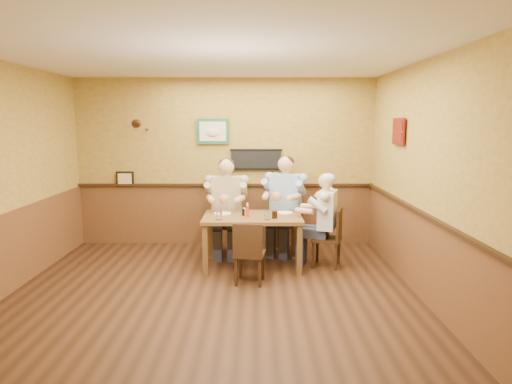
{
  "coord_description": "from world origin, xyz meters",
  "views": [
    {
      "loc": [
        0.53,
        -5.2,
        2.08
      ],
      "look_at": [
        0.52,
        1.15,
        1.1
      ],
      "focal_mm": 32.0,
      "sensor_mm": 36.0,
      "label": 1
    }
  ],
  "objects_px": {
    "chair_right_end": "(327,238)",
    "cola_tumbler": "(275,215)",
    "chair_near_side": "(250,252)",
    "diner_white_elder": "(327,225)",
    "hot_sauce_bottle": "(247,211)",
    "diner_tan_shirt": "(227,211)",
    "pepper_shaker": "(243,212)",
    "dining_table": "(253,222)",
    "water_glass_left": "(219,216)",
    "chair_back_left": "(227,224)",
    "water_glass_mid": "(267,216)",
    "salt_shaker": "(244,211)",
    "diner_blue_polo": "(286,209)",
    "chair_back_right": "(286,222)"
  },
  "relations": [
    {
      "from": "diner_blue_polo",
      "to": "water_glass_left",
      "type": "relative_size",
      "value": 11.83
    },
    {
      "from": "chair_right_end",
      "to": "water_glass_mid",
      "type": "bearing_deg",
      "value": -53.78
    },
    {
      "from": "diner_white_elder",
      "to": "water_glass_mid",
      "type": "height_order",
      "value": "diner_white_elder"
    },
    {
      "from": "chair_near_side",
      "to": "diner_tan_shirt",
      "type": "relative_size",
      "value": 0.6
    },
    {
      "from": "chair_back_right",
      "to": "water_glass_left",
      "type": "bearing_deg",
      "value": -112.28
    },
    {
      "from": "chair_back_right",
      "to": "diner_tan_shirt",
      "type": "height_order",
      "value": "diner_tan_shirt"
    },
    {
      "from": "chair_back_left",
      "to": "chair_near_side",
      "type": "bearing_deg",
      "value": -72.54
    },
    {
      "from": "chair_right_end",
      "to": "diner_white_elder",
      "type": "bearing_deg",
      "value": 180.0
    },
    {
      "from": "chair_near_side",
      "to": "chair_back_right",
      "type": "bearing_deg",
      "value": -102.52
    },
    {
      "from": "dining_table",
      "to": "hot_sauce_bottle",
      "type": "xyz_separation_m",
      "value": [
        -0.07,
        -0.11,
        0.18
      ]
    },
    {
      "from": "diner_tan_shirt",
      "to": "cola_tumbler",
      "type": "relative_size",
      "value": 13.63
    },
    {
      "from": "diner_blue_polo",
      "to": "water_glass_left",
      "type": "bearing_deg",
      "value": -112.28
    },
    {
      "from": "chair_right_end",
      "to": "hot_sauce_bottle",
      "type": "distance_m",
      "value": 1.22
    },
    {
      "from": "diner_tan_shirt",
      "to": "water_glass_mid",
      "type": "height_order",
      "value": "diner_tan_shirt"
    },
    {
      "from": "diner_blue_polo",
      "to": "chair_back_right",
      "type": "bearing_deg",
      "value": 0.0
    },
    {
      "from": "diner_blue_polo",
      "to": "diner_white_elder",
      "type": "distance_m",
      "value": 0.95
    },
    {
      "from": "chair_near_side",
      "to": "pepper_shaker",
      "type": "xyz_separation_m",
      "value": [
        -0.1,
        0.68,
        0.39
      ]
    },
    {
      "from": "diner_tan_shirt",
      "to": "pepper_shaker",
      "type": "relative_size",
      "value": 13.71
    },
    {
      "from": "salt_shaker",
      "to": "water_glass_mid",
      "type": "bearing_deg",
      "value": -47.67
    },
    {
      "from": "chair_back_left",
      "to": "hot_sauce_bottle",
      "type": "height_order",
      "value": "chair_back_left"
    },
    {
      "from": "chair_back_left",
      "to": "pepper_shaker",
      "type": "height_order",
      "value": "chair_back_left"
    },
    {
      "from": "dining_table",
      "to": "pepper_shaker",
      "type": "height_order",
      "value": "pepper_shaker"
    },
    {
      "from": "water_glass_left",
      "to": "salt_shaker",
      "type": "height_order",
      "value": "water_glass_left"
    },
    {
      "from": "diner_blue_polo",
      "to": "pepper_shaker",
      "type": "bearing_deg",
      "value": -109.58
    },
    {
      "from": "diner_blue_polo",
      "to": "pepper_shaker",
      "type": "height_order",
      "value": "diner_blue_polo"
    },
    {
      "from": "water_glass_mid",
      "to": "water_glass_left",
      "type": "bearing_deg",
      "value": 179.84
    },
    {
      "from": "dining_table",
      "to": "water_glass_mid",
      "type": "bearing_deg",
      "value": -53.96
    },
    {
      "from": "chair_back_left",
      "to": "water_glass_left",
      "type": "distance_m",
      "value": 0.99
    },
    {
      "from": "chair_near_side",
      "to": "water_glass_mid",
      "type": "xyz_separation_m",
      "value": [
        0.24,
        0.4,
        0.4
      ]
    },
    {
      "from": "hot_sauce_bottle",
      "to": "salt_shaker",
      "type": "xyz_separation_m",
      "value": [
        -0.05,
        0.19,
        -0.04
      ]
    },
    {
      "from": "dining_table",
      "to": "hot_sauce_bottle",
      "type": "height_order",
      "value": "hot_sauce_bottle"
    },
    {
      "from": "diner_white_elder",
      "to": "pepper_shaker",
      "type": "height_order",
      "value": "diner_white_elder"
    },
    {
      "from": "diner_tan_shirt",
      "to": "hot_sauce_bottle",
      "type": "bearing_deg",
      "value": -64.35
    },
    {
      "from": "salt_shaker",
      "to": "dining_table",
      "type": "bearing_deg",
      "value": -32.25
    },
    {
      "from": "chair_back_left",
      "to": "water_glass_left",
      "type": "xyz_separation_m",
      "value": [
        -0.05,
        -0.93,
        0.33
      ]
    },
    {
      "from": "chair_back_left",
      "to": "chair_right_end",
      "type": "relative_size",
      "value": 1.12
    },
    {
      "from": "chair_near_side",
      "to": "water_glass_mid",
      "type": "height_order",
      "value": "water_glass_mid"
    },
    {
      "from": "diner_white_elder",
      "to": "hot_sauce_bottle",
      "type": "distance_m",
      "value": 1.17
    },
    {
      "from": "salt_shaker",
      "to": "pepper_shaker",
      "type": "xyz_separation_m",
      "value": [
        -0.01,
        -0.08,
        0.0
      ]
    },
    {
      "from": "dining_table",
      "to": "diner_white_elder",
      "type": "relative_size",
      "value": 1.15
    },
    {
      "from": "chair_right_end",
      "to": "cola_tumbler",
      "type": "height_order",
      "value": "chair_right_end"
    },
    {
      "from": "diner_tan_shirt",
      "to": "diner_blue_polo",
      "type": "height_order",
      "value": "diner_blue_polo"
    },
    {
      "from": "dining_table",
      "to": "water_glass_left",
      "type": "bearing_deg",
      "value": -148.17
    },
    {
      "from": "chair_near_side",
      "to": "diner_white_elder",
      "type": "xyz_separation_m",
      "value": [
        1.1,
        0.69,
        0.2
      ]
    },
    {
      "from": "dining_table",
      "to": "chair_near_side",
      "type": "xyz_separation_m",
      "value": [
        -0.03,
        -0.69,
        -0.25
      ]
    },
    {
      "from": "diner_tan_shirt",
      "to": "water_glass_left",
      "type": "relative_size",
      "value": 11.61
    },
    {
      "from": "water_glass_mid",
      "to": "salt_shaker",
      "type": "xyz_separation_m",
      "value": [
        -0.33,
        0.36,
        -0.01
      ]
    },
    {
      "from": "water_glass_mid",
      "to": "hot_sauce_bottle",
      "type": "xyz_separation_m",
      "value": [
        -0.28,
        0.17,
        0.03
      ]
    },
    {
      "from": "chair_right_end",
      "to": "diner_tan_shirt",
      "type": "height_order",
      "value": "diner_tan_shirt"
    },
    {
      "from": "chair_back_right",
      "to": "pepper_shaker",
      "type": "xyz_separation_m",
      "value": [
        -0.66,
        -0.78,
        0.31
      ]
    }
  ]
}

